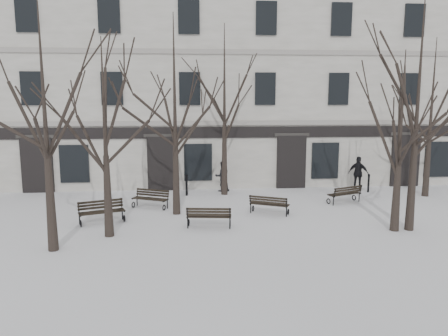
{
  "coord_description": "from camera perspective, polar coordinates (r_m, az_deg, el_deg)",
  "views": [
    {
      "loc": [
        -2.16,
        -15.31,
        4.99
      ],
      "look_at": [
        -0.61,
        3.0,
        1.98
      ],
      "focal_mm": 35.0,
      "sensor_mm": 36.0,
      "label": 1
    }
  ],
  "objects": [
    {
      "name": "building",
      "position": [
        28.35,
        -0.46,
        10.37
      ],
      "size": [
        40.4,
        10.2,
        11.4
      ],
      "color": "beige",
      "rests_on": "ground"
    },
    {
      "name": "ground",
      "position": [
        16.24,
        3.09,
        -8.59
      ],
      "size": [
        100.0,
        100.0,
        0.0
      ],
      "primitive_type": "plane",
      "color": "white",
      "rests_on": "ground"
    },
    {
      "name": "tree_6",
      "position": [
        23.96,
        25.56,
        8.15
      ],
      "size": [
        5.46,
        5.46,
        7.81
      ],
      "color": "black",
      "rests_on": "ground"
    },
    {
      "name": "tree_2",
      "position": [
        17.42,
        24.12,
        9.84
      ],
      "size": [
        6.04,
        6.04,
        8.62
      ],
      "color": "black",
      "rests_on": "ground"
    },
    {
      "name": "tree_0",
      "position": [
        14.81,
        -22.51,
        8.76
      ],
      "size": [
        5.63,
        5.63,
        8.04
      ],
      "color": "black",
      "rests_on": "ground"
    },
    {
      "name": "pedestrian_b",
      "position": [
        23.34,
        -0.22,
        -3.04
      ],
      "size": [
        0.86,
        0.72,
        1.61
      ],
      "primitive_type": "imported",
      "rotation": [
        0.0,
        0.0,
        3.29
      ],
      "color": "black",
      "rests_on": "ground"
    },
    {
      "name": "tree_1",
      "position": [
        15.76,
        -15.38,
        6.75
      ],
      "size": [
        4.9,
        4.9,
        7.0
      ],
      "color": "black",
      "rests_on": "ground"
    },
    {
      "name": "pedestrian_c",
      "position": [
        24.74,
        17.05,
        -2.74
      ],
      "size": [
        1.13,
        0.96,
        1.82
      ],
      "primitive_type": "imported",
      "rotation": [
        0.0,
        0.0,
        2.56
      ],
      "color": "black",
      "rests_on": "ground"
    },
    {
      "name": "tree_5",
      "position": [
        22.03,
        0.05,
        10.18
      ],
      "size": [
        5.96,
        5.96,
        8.52
      ],
      "color": "black",
      "rests_on": "ground"
    },
    {
      "name": "bollard_a",
      "position": [
        22.28,
        -4.92,
        -2.13
      ],
      "size": [
        0.14,
        0.14,
        1.09
      ],
      "color": "black",
      "rests_on": "ground"
    },
    {
      "name": "bench_0",
      "position": [
        18.15,
        -15.71,
        -5.41
      ],
      "size": [
        1.87,
        1.21,
        0.9
      ],
      "rotation": [
        0.0,
        0.0,
        0.36
      ],
      "color": "black",
      "rests_on": "ground"
    },
    {
      "name": "bench_1",
      "position": [
        16.82,
        -1.98,
        -6.29
      ],
      "size": [
        1.76,
        0.82,
        0.86
      ],
      "rotation": [
        0.0,
        0.0,
        3.02
      ],
      "color": "black",
      "rests_on": "ground"
    },
    {
      "name": "bench_3",
      "position": [
        20.08,
        -9.55,
        -3.88
      ],
      "size": [
        1.72,
        1.22,
        0.83
      ],
      "rotation": [
        0.0,
        0.0,
        -0.43
      ],
      "color": "black",
      "rests_on": "ground"
    },
    {
      "name": "tree_4",
      "position": [
        18.34,
        -6.49,
        9.96
      ],
      "size": [
        5.84,
        5.84,
        8.34
      ],
      "color": "black",
      "rests_on": "ground"
    },
    {
      "name": "bench_2",
      "position": [
        18.8,
        5.91,
        -4.7
      ],
      "size": [
        1.73,
        1.26,
        0.84
      ],
      "rotation": [
        0.0,
        0.0,
        2.69
      ],
      "color": "black",
      "rests_on": "ground"
    },
    {
      "name": "bollard_b",
      "position": [
        24.2,
        18.36,
        -1.8
      ],
      "size": [
        0.13,
        0.13,
        0.98
      ],
      "color": "black",
      "rests_on": "ground"
    },
    {
      "name": "bench_4",
      "position": [
        21.43,
        15.54,
        -3.23
      ],
      "size": [
        1.76,
        1.2,
        0.85
      ],
      "rotation": [
        0.0,
        0.0,
        3.53
      ],
      "color": "black",
      "rests_on": "ground"
    },
    {
      "name": "tree_3",
      "position": [
        17.13,
        22.14,
        5.8
      ],
      "size": [
        4.64,
        4.64,
        6.63
      ],
      "color": "black",
      "rests_on": "ground"
    }
  ]
}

